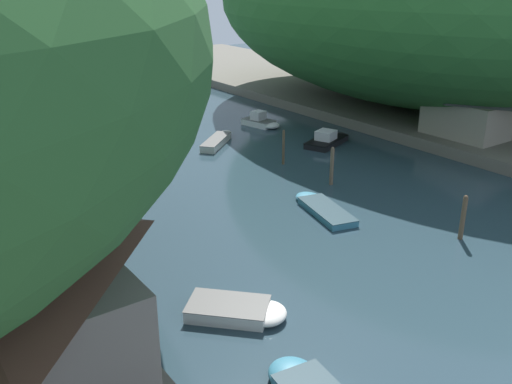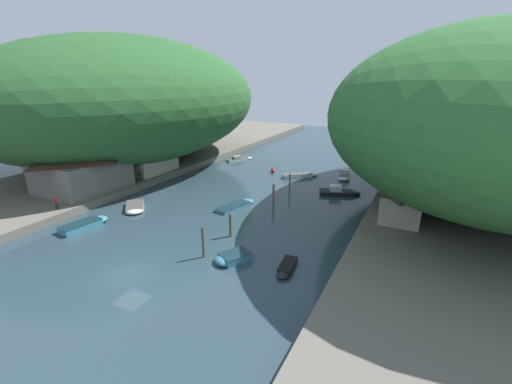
{
  "view_description": "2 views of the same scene",
  "coord_description": "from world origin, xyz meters",
  "px_view_note": "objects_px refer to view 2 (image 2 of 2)",
  "views": [
    {
      "loc": [
        -23.2,
        -6.87,
        14.66
      ],
      "look_at": [
        -2.3,
        22.28,
        0.61
      ],
      "focal_mm": 40.0,
      "sensor_mm": 36.0,
      "label": 1
    },
    {
      "loc": [
        21.57,
        -17.83,
        16.52
      ],
      "look_at": [
        1.79,
        20.66,
        1.62
      ],
      "focal_mm": 24.0,
      "sensor_mm": 36.0,
      "label": 2
    }
  ],
  "objects_px": {
    "boat_far_upstream": "(237,205)",
    "boat_navy_launch": "(240,159)",
    "waterfront_building": "(81,168)",
    "boat_mid_channel": "(340,192)",
    "person_on_quay": "(141,175)",
    "boat_white_cruiser": "(344,176)",
    "person_by_boathouse": "(56,201)",
    "channel_buoy_near": "(273,170)",
    "right_bank_cottage": "(403,196)",
    "boat_moored_right": "(286,268)",
    "boathouse_shed": "(144,154)",
    "boat_yellow_tender": "(301,175)",
    "boat_far_right_bank": "(135,208)",
    "boat_near_quay": "(86,224)",
    "boat_open_rowboat": "(231,258)"
  },
  "relations": [
    {
      "from": "person_by_boathouse",
      "to": "boat_white_cruiser",
      "type": "bearing_deg",
      "value": -28.73
    },
    {
      "from": "boat_navy_launch",
      "to": "person_by_boathouse",
      "type": "xyz_separation_m",
      "value": [
        -5.33,
        -35.54,
        1.69
      ]
    },
    {
      "from": "boat_open_rowboat",
      "to": "boat_white_cruiser",
      "type": "bearing_deg",
      "value": -66.9
    },
    {
      "from": "boat_moored_right",
      "to": "boat_far_right_bank",
      "type": "height_order",
      "value": "boat_far_right_bank"
    },
    {
      "from": "boathouse_shed",
      "to": "channel_buoy_near",
      "type": "relative_size",
      "value": 7.73
    },
    {
      "from": "channel_buoy_near",
      "to": "boat_white_cruiser",
      "type": "bearing_deg",
      "value": 10.75
    },
    {
      "from": "boat_far_upstream",
      "to": "boat_navy_launch",
      "type": "xyz_separation_m",
      "value": [
        -12.58,
        22.72,
        0.06
      ]
    },
    {
      "from": "waterfront_building",
      "to": "person_on_quay",
      "type": "distance_m",
      "value": 8.21
    },
    {
      "from": "boat_moored_right",
      "to": "channel_buoy_near",
      "type": "height_order",
      "value": "channel_buoy_near"
    },
    {
      "from": "right_bank_cottage",
      "to": "waterfront_building",
      "type": "bearing_deg",
      "value": -167.06
    },
    {
      "from": "boat_far_upstream",
      "to": "boathouse_shed",
      "type": "bearing_deg",
      "value": -179.81
    },
    {
      "from": "boat_far_upstream",
      "to": "person_on_quay",
      "type": "bearing_deg",
      "value": -167.84
    },
    {
      "from": "boat_navy_launch",
      "to": "boat_far_upstream",
      "type": "bearing_deg",
      "value": -32.47
    },
    {
      "from": "boat_far_upstream",
      "to": "person_by_boathouse",
      "type": "distance_m",
      "value": 22.09
    },
    {
      "from": "boat_navy_launch",
      "to": "channel_buoy_near",
      "type": "xyz_separation_m",
      "value": [
        9.91,
        -5.55,
        0.16
      ]
    },
    {
      "from": "channel_buoy_near",
      "to": "person_by_boathouse",
      "type": "distance_m",
      "value": 33.67
    },
    {
      "from": "boat_far_upstream",
      "to": "boat_far_right_bank",
      "type": "height_order",
      "value": "boat_far_right_bank"
    },
    {
      "from": "boat_navy_launch",
      "to": "waterfront_building",
      "type": "bearing_deg",
      "value": -79.09
    },
    {
      "from": "boat_mid_channel",
      "to": "boat_yellow_tender",
      "type": "height_order",
      "value": "boat_mid_channel"
    },
    {
      "from": "boat_white_cruiser",
      "to": "person_by_boathouse",
      "type": "bearing_deg",
      "value": 36.73
    },
    {
      "from": "waterfront_building",
      "to": "boat_navy_launch",
      "type": "bearing_deg",
      "value": 72.34
    },
    {
      "from": "boat_near_quay",
      "to": "channel_buoy_near",
      "type": "distance_m",
      "value": 31.93
    },
    {
      "from": "boat_moored_right",
      "to": "person_by_boathouse",
      "type": "bearing_deg",
      "value": -4.86
    },
    {
      "from": "boat_white_cruiser",
      "to": "person_on_quay",
      "type": "distance_m",
      "value": 32.84
    },
    {
      "from": "boat_white_cruiser",
      "to": "boat_moored_right",
      "type": "relative_size",
      "value": 1.17
    },
    {
      "from": "boat_navy_launch",
      "to": "channel_buoy_near",
      "type": "height_order",
      "value": "channel_buoy_near"
    },
    {
      "from": "boathouse_shed",
      "to": "boat_white_cruiser",
      "type": "xyz_separation_m",
      "value": [
        30.41,
        14.35,
        -3.42
      ]
    },
    {
      "from": "boat_mid_channel",
      "to": "person_on_quay",
      "type": "relative_size",
      "value": 3.68
    },
    {
      "from": "boat_far_upstream",
      "to": "person_on_quay",
      "type": "relative_size",
      "value": 3.74
    },
    {
      "from": "boat_moored_right",
      "to": "boat_near_quay",
      "type": "xyz_separation_m",
      "value": [
        -23.9,
        -1.8,
        0.09
      ]
    },
    {
      "from": "boat_white_cruiser",
      "to": "channel_buoy_near",
      "type": "relative_size",
      "value": 3.8
    },
    {
      "from": "boat_far_right_bank",
      "to": "channel_buoy_near",
      "type": "distance_m",
      "value": 25.58
    },
    {
      "from": "boat_far_right_bank",
      "to": "channel_buoy_near",
      "type": "bearing_deg",
      "value": -153.32
    },
    {
      "from": "right_bank_cottage",
      "to": "person_by_boathouse",
      "type": "relative_size",
      "value": 4.25
    },
    {
      "from": "boat_far_upstream",
      "to": "boat_moored_right",
      "type": "xyz_separation_m",
      "value": [
        11.74,
        -11.51,
        0.04
      ]
    },
    {
      "from": "boat_far_upstream",
      "to": "boat_yellow_tender",
      "type": "xyz_separation_m",
      "value": [
        2.78,
        17.0,
        0.09
      ]
    },
    {
      "from": "waterfront_building",
      "to": "right_bank_cottage",
      "type": "relative_size",
      "value": 1.55
    },
    {
      "from": "boat_navy_launch",
      "to": "boat_near_quay",
      "type": "height_order",
      "value": "boat_navy_launch"
    },
    {
      "from": "right_bank_cottage",
      "to": "boat_open_rowboat",
      "type": "height_order",
      "value": "right_bank_cottage"
    },
    {
      "from": "boat_far_right_bank",
      "to": "waterfront_building",
      "type": "bearing_deg",
      "value": -48.84
    },
    {
      "from": "channel_buoy_near",
      "to": "boat_moored_right",
      "type": "bearing_deg",
      "value": -63.33
    },
    {
      "from": "person_by_boathouse",
      "to": "boat_mid_channel",
      "type": "bearing_deg",
      "value": -38.67
    },
    {
      "from": "boat_near_quay",
      "to": "boathouse_shed",
      "type": "bearing_deg",
      "value": 122.73
    },
    {
      "from": "boat_yellow_tender",
      "to": "boat_open_rowboat",
      "type": "relative_size",
      "value": 1.48
    },
    {
      "from": "boathouse_shed",
      "to": "right_bank_cottage",
      "type": "distance_m",
      "value": 40.66
    },
    {
      "from": "boat_navy_launch",
      "to": "boat_open_rowboat",
      "type": "height_order",
      "value": "boat_navy_launch"
    },
    {
      "from": "boathouse_shed",
      "to": "boat_far_upstream",
      "type": "xyz_separation_m",
      "value": [
        20.96,
        -5.11,
        -3.65
      ]
    },
    {
      "from": "boat_yellow_tender",
      "to": "boathouse_shed",
      "type": "bearing_deg",
      "value": -103.97
    },
    {
      "from": "boat_far_upstream",
      "to": "person_on_quay",
      "type": "xyz_separation_m",
      "value": [
        -17.33,
        0.53,
        1.75
      ]
    },
    {
      "from": "right_bank_cottage",
      "to": "channel_buoy_near",
      "type": "bearing_deg",
      "value": 148.4
    }
  ]
}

